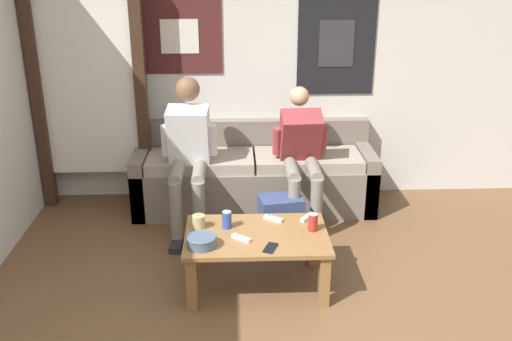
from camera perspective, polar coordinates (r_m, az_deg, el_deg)
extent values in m
cube|color=silver|center=(5.24, -0.13, 10.86)|extent=(10.00, 0.05, 2.55)
cube|color=#471E1E|center=(5.19, -7.65, 13.15)|extent=(0.74, 0.01, 0.66)
cube|color=silver|center=(5.18, -7.65, 13.15)|extent=(0.33, 0.01, 0.30)
cube|color=black|center=(5.26, 8.05, 12.46)|extent=(0.70, 0.01, 0.92)
cube|color=#2D2D33|center=(5.25, 8.06, 12.45)|extent=(0.31, 0.01, 0.41)
cube|color=#382319|center=(5.35, -21.03, 6.94)|extent=(0.10, 0.10, 2.05)
cube|color=#382319|center=(5.13, -11.40, 7.38)|extent=(0.10, 0.10, 2.05)
cube|color=silver|center=(5.22, -16.38, 8.32)|extent=(0.82, 0.02, 1.64)
cube|color=#70665B|center=(5.39, -0.30, 1.24)|extent=(2.14, 0.13, 0.75)
cube|color=#70665B|center=(5.14, -0.16, -1.75)|extent=(2.14, 0.54, 0.43)
cube|color=#70665B|center=(5.18, -11.42, -1.27)|extent=(0.12, 0.54, 0.55)
cube|color=#70665B|center=(5.25, 10.95, -0.94)|extent=(0.12, 0.54, 0.55)
cube|color=gray|center=(5.05, -5.57, 0.93)|extent=(0.93, 0.50, 0.10)
cube|color=gray|center=(5.08, 5.21, 1.08)|extent=(0.93, 0.50, 0.10)
cube|color=olive|center=(3.92, 0.05, -6.54)|extent=(0.98, 0.64, 0.03)
cube|color=olive|center=(4.25, -5.99, -7.38)|extent=(0.07, 0.07, 0.37)
cube|color=olive|center=(4.28, 5.76, -7.16)|extent=(0.07, 0.07, 0.37)
cube|color=olive|center=(3.80, -6.46, -11.15)|extent=(0.07, 0.07, 0.37)
cube|color=olive|center=(3.83, 6.83, -10.87)|extent=(0.07, 0.07, 0.37)
cylinder|color=gray|center=(4.65, -7.92, -0.28)|extent=(0.11, 0.41, 0.11)
cylinder|color=gray|center=(4.57, -7.99, -4.15)|extent=(0.10, 0.10, 0.50)
cube|color=#232328|center=(4.61, -7.91, -7.33)|extent=(0.11, 0.25, 0.05)
cylinder|color=gray|center=(4.64, -5.71, -0.25)|extent=(0.11, 0.41, 0.11)
cylinder|color=gray|center=(4.55, -5.73, -4.13)|extent=(0.10, 0.10, 0.50)
cube|color=#232328|center=(4.60, -5.66, -7.32)|extent=(0.11, 0.25, 0.05)
cube|color=silver|center=(4.81, -6.72, 3.49)|extent=(0.36, 0.34, 0.52)
sphere|color=brown|center=(4.78, -6.85, 8.08)|extent=(0.20, 0.20, 0.20)
cylinder|color=silver|center=(4.84, -9.00, 3.00)|extent=(0.08, 0.11, 0.27)
cylinder|color=silver|center=(4.81, -4.39, 3.09)|extent=(0.08, 0.11, 0.27)
cylinder|color=gray|center=(4.67, 3.65, -0.05)|extent=(0.11, 0.38, 0.11)
cylinder|color=gray|center=(4.59, 3.82, -3.81)|extent=(0.10, 0.10, 0.50)
cube|color=#232328|center=(4.64, 3.83, -6.98)|extent=(0.11, 0.25, 0.05)
cylinder|color=gray|center=(4.69, 5.84, -0.02)|extent=(0.11, 0.38, 0.11)
cylinder|color=gray|center=(4.62, 6.04, -3.76)|extent=(0.10, 0.10, 0.50)
cube|color=#232328|center=(4.66, 6.05, -6.91)|extent=(0.11, 0.25, 0.05)
cube|color=maroon|center=(4.87, 4.44, 3.39)|extent=(0.36, 0.39, 0.50)
sphere|color=tan|center=(4.91, 4.37, 7.42)|extent=(0.17, 0.17, 0.17)
cylinder|color=maroon|center=(4.88, 2.14, 2.97)|extent=(0.08, 0.13, 0.26)
cylinder|color=maroon|center=(4.92, 6.66, 3.01)|extent=(0.08, 0.13, 0.26)
cube|color=navy|center=(4.60, 2.49, -4.88)|extent=(0.37, 0.29, 0.38)
cube|color=navy|center=(4.55, 2.80, -6.43)|extent=(0.25, 0.12, 0.17)
cylinder|color=#475B75|center=(3.75, -5.45, -7.09)|extent=(0.19, 0.19, 0.07)
torus|color=#475B75|center=(3.74, -5.46, -6.66)|extent=(0.20, 0.20, 0.02)
cylinder|color=tan|center=(3.99, -5.75, -5.12)|extent=(0.09, 0.09, 0.09)
cylinder|color=black|center=(3.97, -5.78, -4.43)|extent=(0.00, 0.00, 0.01)
cylinder|color=#28479E|center=(3.97, -2.93, -4.95)|extent=(0.07, 0.07, 0.12)
cylinder|color=silver|center=(3.94, -2.94, -4.14)|extent=(0.06, 0.06, 0.00)
cylinder|color=maroon|center=(3.95, 5.71, -5.18)|extent=(0.07, 0.07, 0.12)
cylinder|color=silver|center=(3.92, 5.74, -4.37)|extent=(0.06, 0.06, 0.00)
cube|color=white|center=(4.13, 5.15, -4.67)|extent=(0.12, 0.13, 0.02)
cylinder|color=#333842|center=(4.15, 5.40, -4.34)|extent=(0.01, 0.01, 0.00)
cube|color=white|center=(4.10, 1.75, -4.83)|extent=(0.14, 0.11, 0.02)
cylinder|color=#333842|center=(4.11, 1.36, -4.55)|extent=(0.01, 0.01, 0.00)
cube|color=white|center=(3.83, -1.48, -6.77)|extent=(0.13, 0.12, 0.02)
cylinder|color=#333842|center=(3.84, -1.87, -6.45)|extent=(0.01, 0.01, 0.00)
cube|color=black|center=(3.73, 1.45, -7.74)|extent=(0.11, 0.15, 0.01)
cube|color=black|center=(3.73, 1.46, -7.66)|extent=(0.10, 0.14, 0.00)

